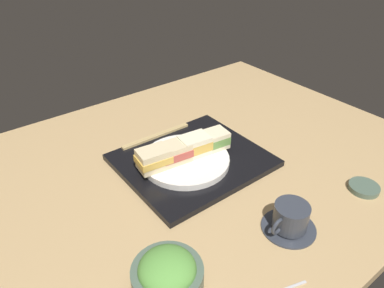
# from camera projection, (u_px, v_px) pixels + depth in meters

# --- Properties ---
(ground_plane) EXTENTS (1.40, 1.00, 0.03)m
(ground_plane) POSITION_uv_depth(u_px,v_px,m) (184.00, 172.00, 0.98)
(ground_plane) COLOR tan
(serving_tray) EXTENTS (0.38, 0.33, 0.02)m
(serving_tray) POSITION_uv_depth(u_px,v_px,m) (192.00, 160.00, 0.99)
(serving_tray) COLOR black
(serving_tray) RESTS_ON ground_plane
(sandwich_plate) EXTENTS (0.24, 0.24, 0.02)m
(sandwich_plate) POSITION_uv_depth(u_px,v_px,m) (185.00, 159.00, 0.97)
(sandwich_plate) COLOR white
(sandwich_plate) RESTS_ON serving_tray
(sandwich_nearmost) EXTENTS (0.09, 0.07, 0.05)m
(sandwich_nearmost) POSITION_uv_depth(u_px,v_px,m) (213.00, 140.00, 0.99)
(sandwich_nearmost) COLOR beige
(sandwich_nearmost) RESTS_ON sandwich_plate
(sandwich_inner_near) EXTENTS (0.09, 0.07, 0.05)m
(sandwich_inner_near) POSITION_uv_depth(u_px,v_px,m) (194.00, 145.00, 0.96)
(sandwich_inner_near) COLOR #EFE5C1
(sandwich_inner_near) RESTS_ON sandwich_plate
(sandwich_inner_far) EXTENTS (0.09, 0.07, 0.05)m
(sandwich_inner_far) POSITION_uv_depth(u_px,v_px,m) (175.00, 152.00, 0.93)
(sandwich_inner_far) COLOR beige
(sandwich_inner_far) RESTS_ON sandwich_plate
(sandwich_farmost) EXTENTS (0.09, 0.07, 0.05)m
(sandwich_farmost) POSITION_uv_depth(u_px,v_px,m) (153.00, 159.00, 0.91)
(sandwich_farmost) COLOR beige
(sandwich_farmost) RESTS_ON sandwich_plate
(salad_bowl) EXTENTS (0.14, 0.14, 0.07)m
(salad_bowl) POSITION_uv_depth(u_px,v_px,m) (167.00, 273.00, 0.65)
(salad_bowl) COLOR #4C6051
(salad_bowl) RESTS_ON ground_plane
(chopsticks_pair) EXTENTS (0.23, 0.02, 0.01)m
(chopsticks_pair) POSITION_uv_depth(u_px,v_px,m) (156.00, 136.00, 1.08)
(chopsticks_pair) COLOR tan
(chopsticks_pair) RESTS_ON serving_tray
(coffee_cup) EXTENTS (0.13, 0.12, 0.07)m
(coffee_cup) POSITION_uv_depth(u_px,v_px,m) (290.00, 219.00, 0.77)
(coffee_cup) COLOR #333842
(coffee_cup) RESTS_ON ground_plane
(small_sauce_dish) EXTENTS (0.08, 0.08, 0.01)m
(small_sauce_dish) POSITION_uv_depth(u_px,v_px,m) (364.00, 188.00, 0.90)
(small_sauce_dish) COLOR #4C6051
(small_sauce_dish) RESTS_ON ground_plane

